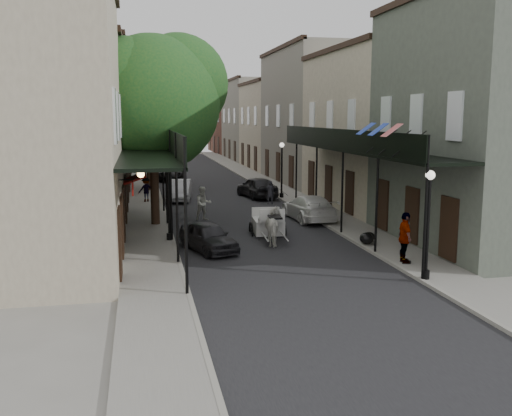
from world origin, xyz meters
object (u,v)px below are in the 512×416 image
pedestrian_sidewalk_right (405,238)px  car_right_near (309,208)px  tree_near (160,98)px  pedestrian_walking (203,204)px  lamppost_right_near (428,223)px  tree_far (152,113)px  lamppost_left (169,197)px  car_left_near (208,237)px  pedestrian_sidewalk_left (146,189)px  carriage (267,212)px  horse (275,227)px  lamppost_right_far (282,169)px  car_right_far (257,187)px  car_left_mid (179,190)px  car_left_far (171,173)px

pedestrian_sidewalk_right → car_right_near: (-0.75, 9.92, -0.40)m
tree_near → pedestrian_walking: size_ratio=5.23×
lamppost_right_near → car_right_near: lamppost_right_near is taller
tree_far → lamppost_left: size_ratio=2.32×
pedestrian_sidewalk_right → pedestrian_walking: bearing=38.1°
car_left_near → car_right_near: bearing=25.5°
pedestrian_sidewalk_left → lamppost_right_near: bearing=97.5°
tree_far → carriage: bearing=-74.1°
car_left_near → carriage: bearing=25.4°
lamppost_left → car_right_near: (7.70, 4.04, -1.36)m
lamppost_left → horse: 4.90m
lamppost_right_far → horse: bearing=-105.3°
lamppost_right_near → tree_far: bearing=107.7°
horse → pedestrian_walking: (-2.44, 6.49, 0.12)m
lamppost_right_near → lamppost_right_far: (0.00, 20.00, 0.00)m
pedestrian_sidewalk_left → car_right_far: size_ratio=0.37×
lamppost_right_far → lamppost_right_near: bearing=-90.0°
pedestrian_walking → car_left_near: (-0.60, -7.13, -0.31)m
lamppost_left → car_right_far: 14.68m
horse → pedestrian_sidewalk_left: (-5.39, 13.30, 0.11)m
tree_near → horse: size_ratio=5.09×
horse → car_right_near: 6.26m
tree_near → carriage: size_ratio=3.60×
car_left_mid → pedestrian_walking: bearing=-76.3°
car_right_near → tree_near: bearing=-4.0°
pedestrian_sidewalk_right → car_right_far: 18.97m
tree_near → lamppost_left: bearing=-88.7°
tree_near → pedestrian_sidewalk_right: bearing=-49.6°
horse → pedestrian_walking: 6.93m
lamppost_left → car_left_near: (1.50, -2.00, -1.44)m
tree_near → car_left_far: (1.60, 20.77, -5.87)m
carriage → car_right_near: bearing=48.6°
tree_far → car_right_near: bearing=-61.0°
car_left_far → car_right_near: 21.81m
carriage → car_right_near: 4.18m
carriage → pedestrian_sidewalk_right: size_ratio=1.38×
tree_far → pedestrian_sidewalk_left: bearing=-96.5°
lamppost_right_near → pedestrian_sidewalk_right: size_ratio=1.91×
carriage → tree_near: bearing=152.0°
carriage → pedestrian_walking: carriage is taller
pedestrian_walking → lamppost_right_far: bearing=39.9°
car_right_far → pedestrian_walking: bearing=49.4°
car_left_far → pedestrian_sidewalk_right: bearing=-71.6°
car_left_mid → car_right_far: (5.35, 0.25, 0.05)m
tree_near → lamppost_left: size_ratio=2.60×
lamppost_right_far → car_right_near: bearing=-93.6°
car_left_near → car_left_far: bearing=71.3°
lamppost_right_far → pedestrian_sidewalk_left: (-9.05, -0.05, -1.14)m
carriage → car_left_mid: (-3.37, 11.62, -0.35)m
lamppost_left → car_left_mid: bearing=83.9°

